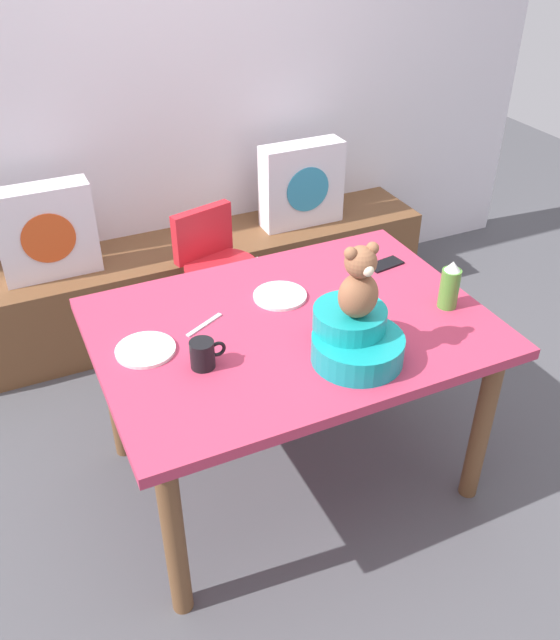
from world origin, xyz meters
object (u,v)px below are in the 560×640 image
ketchup_bottle (450,286)px  cell_phone (385,264)px  dinner_plate_far (146,350)px  pillow_floral_right (302,185)px  dinner_plate_near (280,296)px  coffee_mug (203,354)px  teddy_bear (359,283)px  pillow_floral_left (46,232)px  infant_seat_teal (355,338)px  dining_table (292,345)px  highchair (220,272)px

ketchup_bottle → cell_phone: size_ratio=1.28×
ketchup_bottle → dinner_plate_far: size_ratio=0.92×
pillow_floral_right → dinner_plate_near: (-0.61, -1.05, 0.07)m
dinner_plate_far → cell_phone: (1.03, 0.16, -0.00)m
cell_phone → coffee_mug: bearing=101.0°
teddy_bear → cell_phone: teddy_bear is taller
pillow_floral_left → ketchup_bottle: (1.22, -1.36, 0.15)m
coffee_mug → teddy_bear: bearing=-18.8°
pillow_floral_left → dinner_plate_far: size_ratio=2.20×
infant_seat_teal → dinner_plate_far: bearing=152.9°
pillow_floral_right → teddy_bear: bearing=-110.3°
teddy_bear → cell_phone: 0.69m
coffee_mug → cell_phone: (0.88, 0.32, -0.04)m
pillow_floral_right → ketchup_bottle: (-0.09, -1.36, 0.15)m
cell_phone → dining_table: bearing=103.6°
dinner_plate_far → dining_table: bearing=-6.0°
ketchup_bottle → infant_seat_teal: bearing=-165.4°
teddy_bear → dining_table: bearing=110.9°
highchair → coffee_mug: bearing=-112.9°
pillow_floral_right → cell_phone: (-0.13, -1.01, 0.06)m
teddy_bear → dinner_plate_near: (-0.07, 0.43, -0.27)m
pillow_floral_left → dinner_plate_near: bearing=-56.4°
dinner_plate_near → pillow_floral_left: bearing=123.6°
highchair → infant_seat_teal: (0.08, -1.06, 0.29)m
pillow_floral_left → dinner_plate_far: 1.18m
pillow_floral_right → infant_seat_teal: same height
ketchup_bottle → cell_phone: (-0.04, 0.35, -0.08)m
highchair → infant_seat_teal: size_ratio=2.39×
dinner_plate_near → dinner_plate_far: 0.56m
cell_phone → pillow_floral_right: bearing=-15.8°
dining_table → teddy_bear: size_ratio=5.46×
pillow_floral_left → ketchup_bottle: bearing=-48.0°
pillow_floral_left → ketchup_bottle: 1.83m
pillow_floral_left → coffee_mug: (0.30, -1.32, 0.11)m
infant_seat_teal → cell_phone: (0.42, 0.47, -0.07)m
dining_table → dinner_plate_far: size_ratio=6.83×
teddy_bear → ketchup_bottle: (0.46, 0.12, -0.19)m
dining_table → infant_seat_teal: size_ratio=4.14×
pillow_floral_right → highchair: size_ratio=0.56×
dinner_plate_near → dinner_plate_far: same height
pillow_floral_left → cell_phone: (1.18, -1.01, 0.06)m
pillow_floral_left → coffee_mug: pillow_floral_left is taller
dining_table → dinner_plate_far: bearing=174.0°
infant_seat_teal → dinner_plate_far: (-0.61, 0.31, -0.07)m
infant_seat_teal → dinner_plate_near: size_ratio=1.65×
teddy_bear → dinner_plate_near: teddy_bear is taller
pillow_floral_right → cell_phone: bearing=-97.1°
teddy_bear → cell_phone: (0.42, 0.47, -0.27)m
pillow_floral_left → dining_table: (0.66, -1.22, -0.04)m
dining_table → teddy_bear: 0.47m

